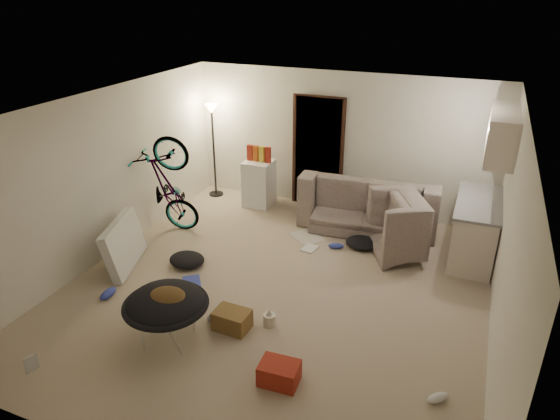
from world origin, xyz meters
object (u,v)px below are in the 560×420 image
at_px(sofa, 369,207).
at_px(juicer, 269,319).
at_px(drink_case_b, 279,373).
at_px(mini_fridge, 259,183).
at_px(tv_box, 124,244).
at_px(bicycle, 170,207).
at_px(drink_case_a, 232,320).
at_px(kitchen_counter, 475,230).
at_px(floor_lamp, 213,131).
at_px(saucer_chair, 167,311).
at_px(armchair, 419,232).

xyz_separation_m(sofa, juicer, (-0.46, -3.21, -0.25)).
bearing_deg(drink_case_b, mini_fridge, 113.72).
distance_m(sofa, drink_case_b, 4.06).
distance_m(tv_box, juicer, 2.61).
xyz_separation_m(bicycle, drink_case_a, (2.15, -1.94, -0.34)).
xyz_separation_m(mini_fridge, juicer, (1.65, -3.31, -0.34)).
bearing_deg(sofa, drink_case_a, 72.41).
xyz_separation_m(tv_box, juicer, (2.54, -0.50, -0.27)).
height_order(sofa, bicycle, bicycle).
distance_m(kitchen_counter, drink_case_a, 3.97).
bearing_deg(juicer, kitchen_counter, 51.65).
height_order(mini_fridge, drink_case_a, mini_fridge).
relative_size(kitchen_counter, juicer, 6.76).
bearing_deg(juicer, drink_case_a, -150.04).
relative_size(tv_box, juicer, 4.95).
bearing_deg(bicycle, kitchen_counter, -86.69).
distance_m(floor_lamp, tv_box, 3.07).
bearing_deg(floor_lamp, juicer, -52.26).
height_order(mini_fridge, saucer_chair, mini_fridge).
distance_m(drink_case_a, drink_case_b, 1.07).
height_order(saucer_chair, juicer, saucer_chair).
bearing_deg(armchair, kitchen_counter, -101.75).
bearing_deg(drink_case_b, sofa, 86.82).
height_order(sofa, drink_case_a, sofa).
bearing_deg(mini_fridge, drink_case_a, -70.58).
xyz_separation_m(drink_case_a, juicer, (0.40, 0.23, -0.03)).
bearing_deg(drink_case_b, floor_lamp, 122.84).
bearing_deg(armchair, drink_case_a, 120.55).
bearing_deg(mini_fridge, saucer_chair, -80.57).
distance_m(floor_lamp, juicer, 4.49).
relative_size(tv_box, drink_case_a, 2.57).
distance_m(sofa, bicycle, 3.36).
distance_m(armchair, mini_fridge, 3.15).
distance_m(floor_lamp, saucer_chair, 4.54).
distance_m(floor_lamp, drink_case_b, 5.41).
bearing_deg(sofa, armchair, 141.29).
height_order(kitchen_counter, sofa, kitchen_counter).
relative_size(armchair, saucer_chair, 1.09).
xyz_separation_m(saucer_chair, drink_case_b, (1.46, -0.13, -0.30)).
relative_size(drink_case_a, juicer, 1.93).
bearing_deg(tv_box, sofa, 24.16).
bearing_deg(sofa, juicer, 78.21).
xyz_separation_m(floor_lamp, saucer_chair, (1.67, -4.12, -0.89)).
relative_size(kitchen_counter, mini_fridge, 1.74).
distance_m(kitchen_counter, sofa, 1.78).
height_order(sofa, armchair, armchair).
distance_m(kitchen_counter, juicer, 3.54).
bearing_deg(drink_case_b, armchair, 71.43).
bearing_deg(juicer, armchair, 61.28).
bearing_deg(drink_case_a, sofa, 78.24).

